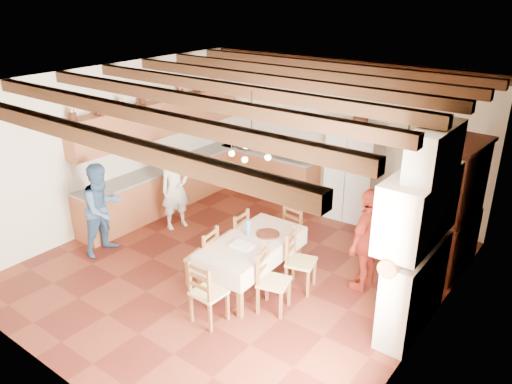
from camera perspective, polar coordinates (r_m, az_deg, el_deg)
floor at (r=8.34m, az=-1.81°, el=-8.48°), size 6.00×6.50×0.02m
ceiling at (r=7.25m, az=-2.11°, el=12.37°), size 6.00×6.50×0.02m
wall_back at (r=10.27m, az=9.65°, el=6.53°), size 6.00×0.02×3.00m
wall_front at (r=5.78m, az=-22.96°, el=-8.40°), size 6.00×0.02×3.00m
wall_left at (r=9.75m, az=-15.89°, el=5.10°), size 0.02×6.50×3.00m
wall_right at (r=6.38m, az=19.65°, el=-4.89°), size 0.02×6.50×3.00m
ceiling_beams at (r=7.27m, az=-2.10°, el=11.60°), size 6.00×6.30×0.16m
lower_cabinets_left at (r=10.50m, az=-9.74°, el=0.72°), size 0.60×4.30×0.86m
lower_cabinets_back at (r=11.12m, az=1.49°, el=2.31°), size 2.30×0.60×0.86m
countertop_left at (r=10.35m, az=-9.90°, el=3.03°), size 0.62×4.30×0.04m
countertop_back at (r=10.97m, az=1.51°, el=4.51°), size 2.34×0.62×0.04m
backsplash_left at (r=10.45m, az=-11.10°, el=4.98°), size 0.03×4.30×0.60m
backsplash_back at (r=11.10m, az=2.39°, el=6.45°), size 2.30×0.03×0.60m
upper_cabinets at (r=10.16m, az=-10.76°, el=8.32°), size 0.35×4.20×0.70m
fireplace at (r=6.67m, az=17.75°, el=-4.35°), size 0.56×1.60×2.80m
wall_picture at (r=9.56m, az=17.95°, el=6.71°), size 0.34×0.03×0.42m
refrigerator at (r=9.88m, az=11.20°, el=2.33°), size 0.99×0.83×1.87m
hutch at (r=8.35m, az=21.96°, el=-1.80°), size 0.59×1.22×2.16m
dining_table at (r=7.53m, az=-0.46°, el=-6.10°), size 0.94×1.77×0.76m
chandelier at (r=6.91m, az=-0.50°, el=5.37°), size 0.47×0.47×0.03m
chair_left_near at (r=7.68m, az=-6.19°, el=-7.33°), size 0.46×0.48×0.96m
chair_left_far at (r=8.20m, az=-2.63°, el=-5.14°), size 0.43×0.45×0.96m
chair_right_near at (r=7.07m, az=2.07°, el=-10.11°), size 0.50×0.51×0.96m
chair_right_far at (r=7.56m, az=5.20°, el=-7.85°), size 0.50×0.51×0.96m
chair_end_near at (r=6.89m, az=-5.42°, el=-11.22°), size 0.43×0.41×0.96m
chair_end_far at (r=8.45m, az=3.43°, el=-4.27°), size 0.46×0.44×0.96m
person_man at (r=9.40m, az=-9.20°, el=0.41°), size 0.54×0.66×1.57m
person_woman_blue at (r=8.80m, az=-17.12°, el=-1.84°), size 0.63×0.80×1.60m
person_woman_red at (r=7.59m, az=12.68°, el=-5.36°), size 0.47×0.98×1.62m
microwave at (r=10.62m, az=3.96°, el=4.76°), size 0.54×0.39×0.28m
fridge_vase at (r=9.55m, az=11.90°, el=8.38°), size 0.32×0.32×0.30m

